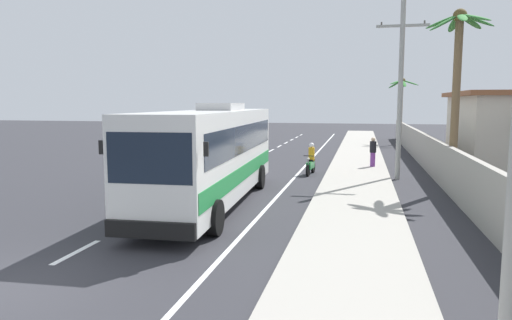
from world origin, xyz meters
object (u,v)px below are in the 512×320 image
palm_nearest (401,95)px  palm_second (458,69)px  utility_pole_mid (401,83)px  motorcycle_beside_bus (311,162)px  pedestrian_near_kerb (373,151)px  coach_bus_foreground (212,152)px

palm_nearest → palm_second: (0.44, -23.22, 0.71)m
palm_nearest → utility_pole_mid: bearing=-94.5°
motorcycle_beside_bus → palm_nearest: palm_nearest is taller
pedestrian_near_kerb → palm_second: (3.19, -6.14, 4.15)m
utility_pole_mid → pedestrian_near_kerb: bearing=107.5°
utility_pole_mid → palm_nearest: size_ratio=1.49×
motorcycle_beside_bus → palm_second: palm_second is taller
motorcycle_beside_bus → palm_nearest: bearing=73.3°
palm_second → pedestrian_near_kerb: bearing=117.5°
coach_bus_foreground → palm_nearest: size_ratio=1.97×
utility_pole_mid → palm_nearest: utility_pole_mid is taller
palm_nearest → coach_bus_foreground: bearing=-107.3°
pedestrian_near_kerb → palm_nearest: bearing=66.7°
utility_pole_mid → palm_nearest: 20.69m
pedestrian_near_kerb → motorcycle_beside_bus: bearing=-152.4°
motorcycle_beside_bus → pedestrian_near_kerb: 4.33m
motorcycle_beside_bus → utility_pole_mid: 5.95m
coach_bus_foreground → motorcycle_beside_bus: (2.79, 8.10, -1.27)m
coach_bus_foreground → palm_nearest: 29.51m
motorcycle_beside_bus → palm_second: 8.49m
palm_second → coach_bus_foreground: bearing=-152.3°
motorcycle_beside_bus → utility_pole_mid: (4.34, -0.67, 4.01)m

